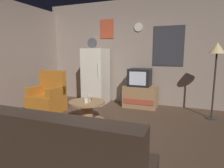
{
  "coord_description": "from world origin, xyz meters",
  "views": [
    {
      "loc": [
        1.38,
        -2.73,
        1.38
      ],
      "look_at": [
        -0.04,
        0.9,
        0.75
      ],
      "focal_mm": 30.82,
      "sensor_mm": 36.0,
      "label": 1
    }
  ],
  "objects_px": {
    "crt_tv": "(140,77)",
    "wine_glass": "(89,97)",
    "mug_ceramic_white": "(86,100)",
    "armchair": "(48,97)",
    "tv_stand": "(141,96)",
    "fridge": "(96,76)",
    "standing_lamp": "(217,54)",
    "mug_ceramic_tan": "(89,99)",
    "coffee_table": "(87,112)",
    "remote_control": "(88,99)"
  },
  "relations": [
    {
      "from": "tv_stand",
      "to": "mug_ceramic_white",
      "type": "height_order",
      "value": "tv_stand"
    },
    {
      "from": "fridge",
      "to": "standing_lamp",
      "type": "xyz_separation_m",
      "value": [
        2.86,
        -0.26,
        0.6
      ]
    },
    {
      "from": "remote_control",
      "to": "tv_stand",
      "type": "bearing_deg",
      "value": 43.0
    },
    {
      "from": "crt_tv",
      "to": "mug_ceramic_white",
      "type": "height_order",
      "value": "crt_tv"
    },
    {
      "from": "mug_ceramic_white",
      "to": "coffee_table",
      "type": "bearing_deg",
      "value": 110.7
    },
    {
      "from": "fridge",
      "to": "remote_control",
      "type": "height_order",
      "value": "fridge"
    },
    {
      "from": "armchair",
      "to": "tv_stand",
      "type": "bearing_deg",
      "value": 30.65
    },
    {
      "from": "crt_tv",
      "to": "mug_ceramic_white",
      "type": "bearing_deg",
      "value": -112.85
    },
    {
      "from": "standing_lamp",
      "to": "coffee_table",
      "type": "height_order",
      "value": "standing_lamp"
    },
    {
      "from": "wine_glass",
      "to": "remote_control",
      "type": "distance_m",
      "value": 0.11
    },
    {
      "from": "crt_tv",
      "to": "mug_ceramic_white",
      "type": "relative_size",
      "value": 6.0
    },
    {
      "from": "coffee_table",
      "to": "wine_glass",
      "type": "distance_m",
      "value": 0.3
    },
    {
      "from": "mug_ceramic_white",
      "to": "tv_stand",
      "type": "bearing_deg",
      "value": 66.25
    },
    {
      "from": "crt_tv",
      "to": "wine_glass",
      "type": "distance_m",
      "value": 1.61
    },
    {
      "from": "coffee_table",
      "to": "mug_ceramic_tan",
      "type": "relative_size",
      "value": 8.0
    },
    {
      "from": "fridge",
      "to": "standing_lamp",
      "type": "relative_size",
      "value": 1.11
    },
    {
      "from": "mug_ceramic_white",
      "to": "armchair",
      "type": "relative_size",
      "value": 0.09
    },
    {
      "from": "standing_lamp",
      "to": "mug_ceramic_tan",
      "type": "relative_size",
      "value": 17.67
    },
    {
      "from": "tv_stand",
      "to": "wine_glass",
      "type": "relative_size",
      "value": 5.6
    },
    {
      "from": "tv_stand",
      "to": "crt_tv",
      "type": "xyz_separation_m",
      "value": [
        -0.03,
        -0.0,
        0.5
      ]
    },
    {
      "from": "fridge",
      "to": "tv_stand",
      "type": "height_order",
      "value": "fridge"
    },
    {
      "from": "standing_lamp",
      "to": "mug_ceramic_tan",
      "type": "height_order",
      "value": "standing_lamp"
    },
    {
      "from": "wine_glass",
      "to": "remote_control",
      "type": "xyz_separation_m",
      "value": [
        -0.06,
        0.06,
        -0.06
      ]
    },
    {
      "from": "armchair",
      "to": "standing_lamp",
      "type": "bearing_deg",
      "value": 13.08
    },
    {
      "from": "standing_lamp",
      "to": "coffee_table",
      "type": "xyz_separation_m",
      "value": [
        -2.36,
        -1.17,
        -1.14
      ]
    },
    {
      "from": "remote_control",
      "to": "coffee_table",
      "type": "bearing_deg",
      "value": -89.14
    },
    {
      "from": "mug_ceramic_tan",
      "to": "remote_control",
      "type": "distance_m",
      "value": 0.16
    },
    {
      "from": "mug_ceramic_white",
      "to": "mug_ceramic_tan",
      "type": "xyz_separation_m",
      "value": [
        0.01,
        0.1,
        0.0
      ]
    },
    {
      "from": "coffee_table",
      "to": "mug_ceramic_white",
      "type": "bearing_deg",
      "value": -69.3
    },
    {
      "from": "tv_stand",
      "to": "crt_tv",
      "type": "distance_m",
      "value": 0.5
    },
    {
      "from": "remote_control",
      "to": "crt_tv",
      "type": "bearing_deg",
      "value": 43.95
    },
    {
      "from": "mug_ceramic_white",
      "to": "fridge",
      "type": "bearing_deg",
      "value": 109.4
    },
    {
      "from": "standing_lamp",
      "to": "mug_ceramic_white",
      "type": "distance_m",
      "value": 2.79
    },
    {
      "from": "wine_glass",
      "to": "mug_ceramic_tan",
      "type": "distance_m",
      "value": 0.08
    },
    {
      "from": "standing_lamp",
      "to": "armchair",
      "type": "relative_size",
      "value": 1.66
    },
    {
      "from": "mug_ceramic_white",
      "to": "standing_lamp",
      "type": "bearing_deg",
      "value": 28.64
    },
    {
      "from": "mug_ceramic_white",
      "to": "wine_glass",
      "type": "bearing_deg",
      "value": 96.27
    },
    {
      "from": "fridge",
      "to": "crt_tv",
      "type": "height_order",
      "value": "fridge"
    },
    {
      "from": "standing_lamp",
      "to": "crt_tv",
      "type": "bearing_deg",
      "value": 168.57
    },
    {
      "from": "crt_tv",
      "to": "armchair",
      "type": "distance_m",
      "value": 2.3
    },
    {
      "from": "mug_ceramic_white",
      "to": "mug_ceramic_tan",
      "type": "height_order",
      "value": "same"
    },
    {
      "from": "coffee_table",
      "to": "remote_control",
      "type": "distance_m",
      "value": 0.27
    },
    {
      "from": "standing_lamp",
      "to": "mug_ceramic_tan",
      "type": "bearing_deg",
      "value": -153.21
    },
    {
      "from": "standing_lamp",
      "to": "mug_ceramic_white",
      "type": "height_order",
      "value": "standing_lamp"
    },
    {
      "from": "fridge",
      "to": "mug_ceramic_tan",
      "type": "relative_size",
      "value": 19.67
    },
    {
      "from": "fridge",
      "to": "armchair",
      "type": "xyz_separation_m",
      "value": [
        -0.73,
        -1.09,
        -0.42
      ]
    },
    {
      "from": "crt_tv",
      "to": "mug_ceramic_tan",
      "type": "bearing_deg",
      "value": -113.78
    },
    {
      "from": "tv_stand",
      "to": "coffee_table",
      "type": "height_order",
      "value": "tv_stand"
    },
    {
      "from": "fridge",
      "to": "wine_glass",
      "type": "bearing_deg",
      "value": -69.09
    },
    {
      "from": "coffee_table",
      "to": "wine_glass",
      "type": "xyz_separation_m",
      "value": [
        0.02,
        0.07,
        0.29
      ]
    }
  ]
}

